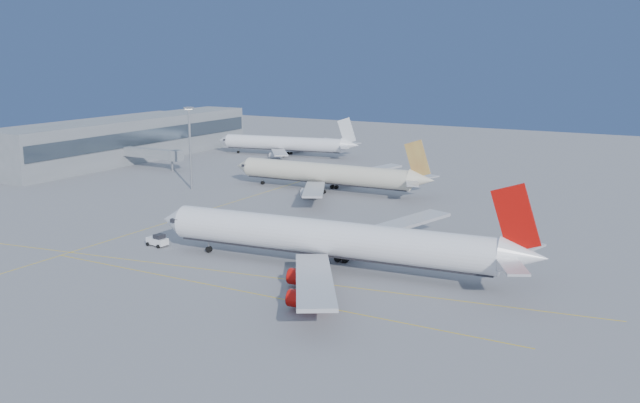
{
  "coord_description": "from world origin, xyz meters",
  "views": [
    {
      "loc": [
        68.07,
        -104.86,
        38.83
      ],
      "look_at": [
        -4.61,
        25.23,
        7.0
      ],
      "focal_mm": 40.0,
      "sensor_mm": 36.0,
      "label": 1
    }
  ],
  "objects": [
    {
      "name": "pushback_tug",
      "position": [
        -28.25,
        0.32,
        1.16
      ],
      "size": [
        4.67,
        3.15,
        2.5
      ],
      "rotation": [
        0.0,
        0.0,
        -0.12
      ],
      "color": "white",
      "rests_on": "ground"
    },
    {
      "name": "terminal",
      "position": [
        -114.93,
        85.0,
        7.51
      ],
      "size": [
        18.4,
        110.0,
        15.0
      ],
      "color": "gray",
      "rests_on": "ground"
    },
    {
      "name": "ground",
      "position": [
        0.0,
        0.0,
        0.0
      ],
      "size": [
        500.0,
        500.0,
        0.0
      ],
      "primitive_type": "plane",
      "color": "slate",
      "rests_on": "ground"
    },
    {
      "name": "airliner_virgin",
      "position": [
        10.32,
        4.1,
        5.51
      ],
      "size": [
        74.18,
        66.36,
        18.29
      ],
      "rotation": [
        0.0,
        0.0,
        0.09
      ],
      "color": "white",
      "rests_on": "ground"
    },
    {
      "name": "jet_bridge",
      "position": [
        -93.11,
        72.0,
        5.17
      ],
      "size": [
        23.6,
        3.6,
        6.9
      ],
      "color": "gray",
      "rests_on": "ground"
    },
    {
      "name": "airliner_etihad",
      "position": [
        -25.06,
        67.2,
        4.89
      ],
      "size": [
        61.52,
        56.92,
        16.08
      ],
      "rotation": [
        0.0,
        0.0,
        0.03
      ],
      "color": "beige",
      "rests_on": "ground"
    },
    {
      "name": "taxiway_lines",
      "position": [
        -14.71,
        6.34,
        0.01
      ],
      "size": [
        118.86,
        140.0,
        0.02
      ],
      "color": "#DBB60C",
      "rests_on": "ground"
    },
    {
      "name": "light_mast",
      "position": [
        -60.58,
        50.64,
        13.72
      ],
      "size": [
        2.01,
        2.01,
        23.24
      ],
      "color": "gray",
      "rests_on": "ground"
    },
    {
      "name": "airliner_third",
      "position": [
        -71.25,
        119.06,
        4.58
      ],
      "size": [
        56.24,
        51.3,
        15.12
      ],
      "rotation": [
        0.0,
        0.0,
        0.17
      ],
      "color": "white",
      "rests_on": "ground"
    }
  ]
}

